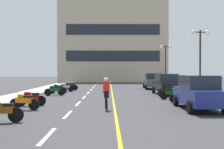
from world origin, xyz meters
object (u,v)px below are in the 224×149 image
motorcycle_6 (172,93)px  motorcycle_9 (65,87)px  street_lamp_far (165,56)px  parked_car_near (198,92)px  motorcycle_7 (54,90)px  motorcycle_3 (24,101)px  motorcycle_5 (181,95)px  motorcycle_10 (70,86)px  motorcycle_8 (58,88)px  motorcycle_2 (1,111)px  parked_car_mid (166,84)px  motorcycle_4 (31,98)px  street_lamp_mid (200,48)px  parked_car_far (152,81)px  cyclist_rider (106,93)px

motorcycle_6 → motorcycle_9: size_ratio=0.99×
street_lamp_far → parked_car_near: 18.92m
parked_car_near → motorcycle_7: bearing=139.8°
motorcycle_3 → motorcycle_5: same height
motorcycle_6 → motorcycle_10: bearing=133.5°
motorcycle_3 → motorcycle_10: bearing=88.8°
motorcycle_5 → motorcycle_8: size_ratio=0.99×
motorcycle_3 → motorcycle_9: bearing=89.4°
motorcycle_2 → motorcycle_3: same height
parked_car_mid → motorcycle_4: bearing=-143.1°
street_lamp_mid → motorcycle_7: street_lamp_mid is taller
motorcycle_9 → motorcycle_10: same height
street_lamp_far → motorcycle_3: 22.18m
motorcycle_6 → motorcycle_10: (-8.67, 9.13, 0.00)m
motorcycle_6 → motorcycle_2: bearing=-137.4°
motorcycle_2 → motorcycle_9: same height
street_lamp_far → motorcycle_2: size_ratio=3.06×
motorcycle_7 → motorcycle_5: bearing=-27.4°
parked_car_near → parked_car_far: (0.30, 15.87, 0.00)m
motorcycle_2 → motorcycle_9: bearing=90.3°
motorcycle_4 → parked_car_near: bearing=-8.7°
motorcycle_3 → cyclist_rider: size_ratio=0.95×
parked_car_mid → motorcycle_4: (-9.57, -7.19, -0.44)m
parked_car_near → motorcycle_2: 9.65m
parked_car_far → motorcycle_9: size_ratio=2.53×
motorcycle_8 → motorcycle_9: bearing=81.1°
street_lamp_mid → motorcycle_8: size_ratio=3.08×
parked_car_near → motorcycle_5: size_ratio=2.54×
parked_car_near → motorcycle_10: (-8.92, 13.76, -0.44)m
motorcycle_6 → motorcycle_9: bearing=141.1°
motorcycle_7 → motorcycle_6: bearing=-19.6°
motorcycle_4 → motorcycle_10: same height
motorcycle_6 → street_lamp_far: bearing=79.2°
street_lamp_mid → motorcycle_7: (-11.76, 1.35, -3.43)m
motorcycle_4 → motorcycle_3: bearing=-85.9°
street_lamp_mid → motorcycle_10: bearing=147.5°
motorcycle_8 → cyclist_rider: size_ratio=0.95×
parked_car_far → motorcycle_5: size_ratio=2.56×
parked_car_near → parked_car_mid: size_ratio=1.00×
motorcycle_5 → motorcycle_8: bearing=144.5°
parked_car_near → motorcycle_5: 3.08m
motorcycle_3 → motorcycle_8: (-0.20, 9.81, 0.00)m
motorcycle_9 → parked_car_far: bearing=23.5°
parked_car_near → motorcycle_6: size_ratio=2.54×
street_lamp_mid → motorcycle_5: 5.47m
motorcycle_3 → motorcycle_5: (9.19, 3.11, 0.00)m
street_lamp_mid → motorcycle_6: (-2.70, -1.87, -3.43)m
street_lamp_far → motorcycle_4: street_lamp_far is taller
parked_car_far → motorcycle_9: bearing=-156.5°
motorcycle_8 → motorcycle_10: bearing=83.0°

